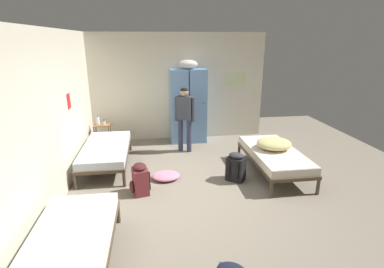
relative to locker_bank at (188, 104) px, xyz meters
name	(u,v)px	position (x,y,z in m)	size (l,w,h in m)	color
ground_plane	(194,190)	(-0.23, -2.66, -0.97)	(9.42, 9.42, 0.00)	gray
room_backdrop	(122,102)	(-1.49, -1.37, 0.39)	(4.52, 5.94, 2.71)	beige
locker_bank	(188,104)	(0.00, 0.00, 0.00)	(0.90, 0.55, 2.07)	#6B93C6
shelf_unit	(103,133)	(-2.13, -0.16, -0.62)	(0.38, 0.30, 0.57)	brown
bed_left_rear	(106,150)	(-1.88, -1.43, -0.59)	(0.90, 1.90, 0.49)	#473828
bed_right	(274,155)	(1.42, -2.18, -0.59)	(0.90, 1.90, 0.49)	#473828
bed_left_front	(69,244)	(-1.88, -4.37, -0.59)	(0.90, 1.90, 0.49)	#473828
bedding_heap	(274,144)	(1.42, -2.11, -0.37)	(0.68, 0.61, 0.21)	#D1C67F
person_traveler	(185,114)	(-0.17, -0.73, -0.06)	(0.45, 0.31, 1.51)	#2D334C
water_bottle	(98,120)	(-2.21, -0.14, -0.30)	(0.07, 0.07, 0.23)	white
lotion_bottle	(104,123)	(-2.06, -0.20, -0.34)	(0.06, 0.06, 0.14)	beige
backpack_black	(236,167)	(0.60, -2.37, -0.71)	(0.41, 0.42, 0.55)	black
backpack_maroon	(140,180)	(-1.17, -2.64, -0.71)	(0.38, 0.37, 0.55)	maroon
clothes_pile_pink	(166,176)	(-0.71, -2.14, -0.91)	(0.53, 0.45, 0.12)	pink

